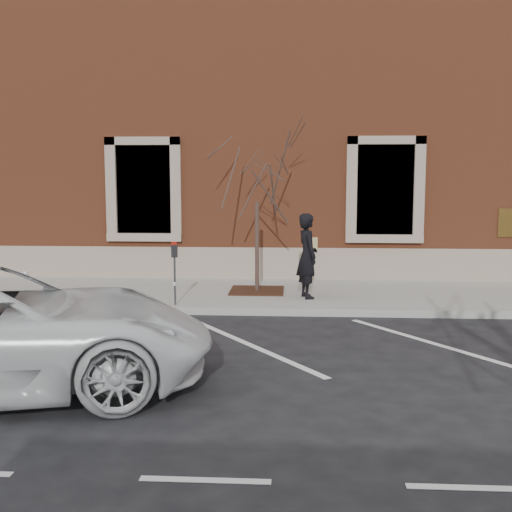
{
  "coord_description": "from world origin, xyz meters",
  "views": [
    {
      "loc": [
        0.79,
        -12.47,
        2.75
      ],
      "look_at": [
        0.0,
        0.6,
        1.1
      ],
      "focal_mm": 45.0,
      "sensor_mm": 36.0,
      "label": 1
    }
  ],
  "objects": [
    {
      "name": "man",
      "position": [
        1.06,
        1.07,
        1.05
      ],
      "size": [
        0.61,
        0.76,
        1.81
      ],
      "primitive_type": "imported",
      "rotation": [
        0.0,
        0.0,
        1.87
      ],
      "color": "black",
      "rests_on": "sidewalk_near"
    },
    {
      "name": "sidewalk_near",
      "position": [
        0.0,
        1.75,
        0.07
      ],
      "size": [
        40.0,
        3.5,
        0.15
      ],
      "primitive_type": "cube",
      "color": "#A2A198",
      "rests_on": "ground"
    },
    {
      "name": "curb_near",
      "position": [
        0.0,
        -0.05,
        0.07
      ],
      "size": [
        40.0,
        0.12,
        0.15
      ],
      "primitive_type": "cube",
      "color": "#9E9E99",
      "rests_on": "ground"
    },
    {
      "name": "ground",
      "position": [
        0.0,
        0.0,
        0.0
      ],
      "size": [
        120.0,
        120.0,
        0.0
      ],
      "primitive_type": "plane",
      "color": "#28282B",
      "rests_on": "ground"
    },
    {
      "name": "building_civic",
      "position": [
        0.0,
        7.74,
        4.0
      ],
      "size": [
        40.0,
        8.62,
        8.0
      ],
      "color": "brown",
      "rests_on": "ground"
    },
    {
      "name": "sapling",
      "position": [
        -0.05,
        1.77,
        2.73
      ],
      "size": [
        2.21,
        2.21,
        3.68
      ],
      "color": "#45322A",
      "rests_on": "sidewalk_near"
    },
    {
      "name": "parking_stripes",
      "position": [
        0.0,
        -2.2,
        0.0
      ],
      "size": [
        28.0,
        4.4,
        0.01
      ],
      "primitive_type": null,
      "color": "silver",
      "rests_on": "ground"
    },
    {
      "name": "tree_grate",
      "position": [
        -0.05,
        1.77,
        0.17
      ],
      "size": [
        1.2,
        1.2,
        0.03
      ],
      "primitive_type": "cube",
      "color": "#3E1C14",
      "rests_on": "sidewalk_near"
    },
    {
      "name": "parking_meter",
      "position": [
        -1.61,
        0.12,
        1.04
      ],
      "size": [
        0.12,
        0.09,
        1.28
      ],
      "rotation": [
        0.0,
        0.0,
        0.17
      ],
      "color": "#595B60",
      "rests_on": "sidewalk_near"
    }
  ]
}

